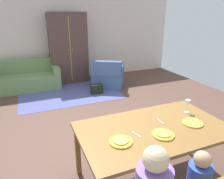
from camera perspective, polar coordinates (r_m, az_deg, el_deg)
The scene contains 16 objects.
ground_plane at distance 4.36m, azimuth -3.58°, elevation -8.09°, with size 7.46×6.22×0.02m, color brown.
back_wall at distance 6.95m, azimuth -12.73°, elevation 13.87°, with size 7.46×0.10×2.70m, color beige.
dining_table at distance 2.61m, azimuth 11.37°, elevation -11.50°, with size 1.80×1.05×0.76m.
plate_near_man at distance 2.27m, azimuth 2.43°, elevation -14.12°, with size 0.25×0.25×0.02m, color yellow.
pizza_near_man at distance 2.26m, azimuth 2.43°, elevation -13.80°, with size 0.17×0.17×0.01m, color #E2924C.
plate_near_child at distance 2.45m, azimuth 13.85°, elevation -11.95°, with size 0.25×0.25×0.02m, color yellow.
pizza_near_child at distance 2.44m, azimuth 13.88°, elevation -11.65°, with size 0.17×0.17×0.01m, color #D99449.
plate_near_woman at distance 2.80m, azimuth 21.23°, elevation -8.57°, with size 0.25×0.25×0.02m, color gold.
wine_glass at distance 3.02m, azimuth 20.06°, elevation -3.63°, with size 0.07×0.07×0.19m.
fork at distance 2.41m, azimuth 6.67°, elevation -12.13°, with size 0.02×0.15×0.01m, color silver.
knife at distance 2.73m, azimuth 13.17°, elevation -8.48°, with size 0.01×0.17×0.01m, color silver.
area_rug at distance 5.79m, azimuth -11.62°, elevation -0.99°, with size 2.60×1.80×0.01m, color #515590.
couch at distance 6.43m, azimuth -22.58°, elevation 2.79°, with size 1.84×0.86×0.82m.
armchair at distance 6.14m, azimuth -1.05°, elevation 3.77°, with size 1.17×1.17×0.82m.
armoire at distance 6.60m, azimuth -11.90°, elevation 11.00°, with size 1.10×0.59×2.10m.
handbag at distance 5.63m, azimuth -4.28°, elevation 0.14°, with size 0.32×0.16×0.26m, color black.
Camera 1 is at (-1.23, -3.13, 2.05)m, focal length 33.28 mm.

